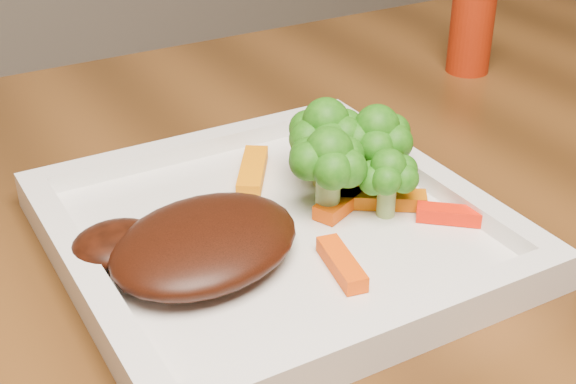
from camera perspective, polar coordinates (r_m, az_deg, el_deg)
plate at (r=0.53m, az=-0.94°, el=-3.19°), size 0.27×0.27×0.01m
steak at (r=0.49m, az=-5.93°, el=-3.63°), size 0.15×0.13×0.03m
broccoli_0 at (r=0.56m, az=2.68°, el=3.74°), size 0.07×0.07×0.07m
broccoli_1 at (r=0.56m, az=6.26°, el=3.24°), size 0.07×0.07×0.06m
broccoli_2 at (r=0.53m, az=7.13°, el=1.14°), size 0.05×0.05×0.06m
broccoli_3 at (r=0.53m, az=2.89°, el=1.32°), size 0.06×0.06×0.06m
carrot_1 at (r=0.54m, az=11.66°, el=-1.59°), size 0.04×0.04×0.01m
carrot_2 at (r=0.48m, az=3.83°, el=-5.10°), size 0.02×0.05×0.01m
carrot_3 at (r=0.60m, az=4.97°, el=2.38°), size 0.06×0.04×0.01m
carrot_4 at (r=0.58m, az=-2.53°, el=1.51°), size 0.05×0.06×0.01m
carrot_5 at (r=0.55m, az=6.75°, el=-0.52°), size 0.06×0.05×0.01m
carrot_6 at (r=0.55m, az=4.22°, el=-0.43°), size 0.06×0.04×0.01m
spice_shaker at (r=0.82m, az=12.93°, el=11.39°), size 0.05×0.05×0.09m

